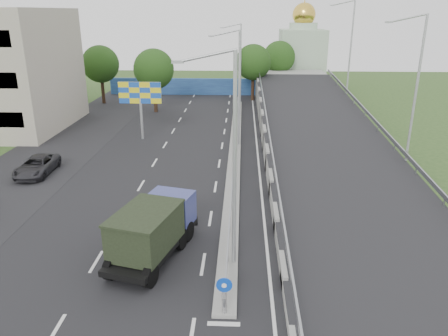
# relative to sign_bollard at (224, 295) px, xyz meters

# --- Properties ---
(road_surface) EXTENTS (26.00, 90.00, 0.04)m
(road_surface) POSITION_rel_sign_bollard_xyz_m (-3.00, 17.83, -1.03)
(road_surface) COLOR black
(road_surface) RESTS_ON ground
(parking_strip) EXTENTS (8.00, 90.00, 0.05)m
(parking_strip) POSITION_rel_sign_bollard_xyz_m (-16.00, 17.83, -1.03)
(parking_strip) COLOR black
(parking_strip) RESTS_ON ground
(median) EXTENTS (1.00, 44.00, 0.20)m
(median) POSITION_rel_sign_bollard_xyz_m (0.00, 21.83, -0.93)
(median) COLOR gray
(median) RESTS_ON ground
(overpass_ramp) EXTENTS (10.00, 50.00, 3.50)m
(overpass_ramp) POSITION_rel_sign_bollard_xyz_m (7.50, 21.83, 0.72)
(overpass_ramp) COLOR gray
(overpass_ramp) RESTS_ON ground
(median_guardrail) EXTENTS (0.09, 44.00, 0.71)m
(median_guardrail) POSITION_rel_sign_bollard_xyz_m (0.00, 21.83, -0.28)
(median_guardrail) COLOR gray
(median_guardrail) RESTS_ON median
(sign_bollard) EXTENTS (0.64, 0.23, 1.67)m
(sign_bollard) POSITION_rel_sign_bollard_xyz_m (0.00, 0.00, 0.00)
(sign_bollard) COLOR black
(sign_bollard) RESTS_ON median
(lamp_post_near) EXTENTS (2.74, 0.18, 10.08)m
(lamp_post_near) POSITION_rel_sign_bollard_xyz_m (0.11, 3.83, 4.77)
(lamp_post_near) COLOR #B2B5B7
(lamp_post_near) RESTS_ON median
(lamp_post_mid) EXTENTS (2.74, 0.18, 10.08)m
(lamp_post_mid) POSITION_rel_sign_bollard_xyz_m (0.11, 23.83, 4.77)
(lamp_post_mid) COLOR #B2B5B7
(lamp_post_mid) RESTS_ON median
(lamp_post_far) EXTENTS (2.74, 0.18, 10.08)m
(lamp_post_far) POSITION_rel_sign_bollard_xyz_m (0.11, 43.83, 4.77)
(lamp_post_far) COLOR #B2B5B7
(lamp_post_far) RESTS_ON median
(blue_wall) EXTENTS (30.00, 0.50, 2.40)m
(blue_wall) POSITION_rel_sign_bollard_xyz_m (-4.00, 49.83, 0.17)
(blue_wall) COLOR navy
(blue_wall) RESTS_ON ground
(church) EXTENTS (7.00, 7.00, 13.80)m
(church) POSITION_rel_sign_bollard_xyz_m (10.00, 57.83, 4.28)
(church) COLOR #B2CCAD
(church) RESTS_ON ground
(billboard) EXTENTS (4.00, 0.24, 5.50)m
(billboard) POSITION_rel_sign_bollard_xyz_m (-9.00, 25.83, 3.15)
(billboard) COLOR #B2B5B7
(billboard) RESTS_ON ground
(tree_left_mid) EXTENTS (4.80, 4.80, 7.60)m
(tree_left_mid) POSITION_rel_sign_bollard_xyz_m (-10.00, 37.83, 4.14)
(tree_left_mid) COLOR black
(tree_left_mid) RESTS_ON ground
(tree_median_far) EXTENTS (4.80, 4.80, 7.60)m
(tree_median_far) POSITION_rel_sign_bollard_xyz_m (2.00, 45.83, 4.14)
(tree_median_far) COLOR black
(tree_median_far) RESTS_ON ground
(tree_left_far) EXTENTS (4.80, 4.80, 7.60)m
(tree_left_far) POSITION_rel_sign_bollard_xyz_m (-18.00, 42.83, 4.14)
(tree_left_far) COLOR black
(tree_left_far) RESTS_ON ground
(tree_ramp_far) EXTENTS (4.80, 4.80, 7.60)m
(tree_ramp_far) POSITION_rel_sign_bollard_xyz_m (6.00, 52.83, 4.14)
(tree_ramp_far) COLOR black
(tree_ramp_far) RESTS_ON ground
(dump_truck) EXTENTS (3.88, 6.73, 2.80)m
(dump_truck) POSITION_rel_sign_bollard_xyz_m (-3.71, 4.61, 0.52)
(dump_truck) COLOR black
(dump_truck) RESTS_ON ground
(parked_car_c) EXTENTS (2.36, 4.87, 1.33)m
(parked_car_c) POSITION_rel_sign_bollard_xyz_m (-14.87, 15.84, -0.37)
(parked_car_c) COLOR #2B2A2E
(parked_car_c) RESTS_ON ground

